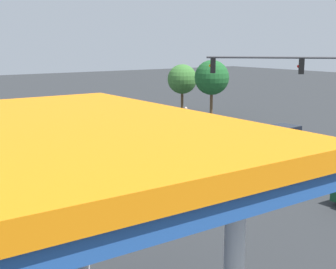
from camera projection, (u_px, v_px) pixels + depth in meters
ground_plane at (168, 158)px, 27.72m from camera, size 155.43×155.43×0.00m
crosswalk_markings at (117, 140)px, 32.66m from camera, size 9.50×8.20×0.01m
traffic_signal_mast at (298, 84)px, 25.64m from camera, size 5.37×5.37×6.15m
car_1 at (196, 130)px, 32.41m from camera, size 4.91×2.13×1.56m
car_2 at (283, 140)px, 28.95m from camera, size 4.42×2.13×1.68m
car_3 at (87, 147)px, 27.33m from camera, size 2.03×4.32×1.54m
car_4 at (114, 123)px, 35.22m from camera, size 2.25×4.79×1.58m
car_5 at (197, 175)px, 21.21m from camera, size 2.25×4.35×1.67m
pedestrian at (186, 117)px, 36.60m from camera, size 0.41×0.41×1.77m
tree_corner_b at (182, 79)px, 45.49m from camera, size 2.87×2.87×4.63m
tree_corner_c at (212, 78)px, 41.66m from camera, size 3.10×3.10×5.18m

